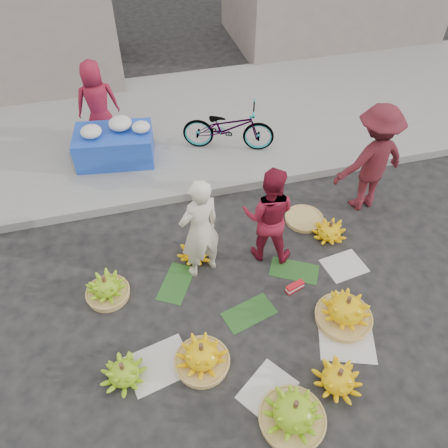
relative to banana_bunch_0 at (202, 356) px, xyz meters
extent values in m
plane|color=black|center=(0.82, 0.72, -0.18)|extent=(80.00, 80.00, 0.00)
cube|color=gray|center=(0.82, 2.92, -0.11)|extent=(40.00, 0.25, 0.15)
cube|color=gray|center=(0.82, 5.02, -0.12)|extent=(40.00, 4.00, 0.12)
cylinder|color=#B28D4A|center=(0.00, 0.00, -0.14)|extent=(0.61, 0.61, 0.09)
cylinder|color=#4D2F1F|center=(0.00, 0.00, 0.19)|extent=(0.05, 0.05, 0.12)
cylinder|color=#4D2F1F|center=(-0.87, 0.06, 0.07)|extent=(0.05, 0.05, 0.12)
cylinder|color=#B28D4A|center=(0.76, -0.86, -0.14)|extent=(0.67, 0.67, 0.09)
cylinder|color=#4D2F1F|center=(0.76, -0.86, 0.22)|extent=(0.05, 0.05, 0.12)
cylinder|color=#4D2F1F|center=(1.38, -0.61, 0.08)|extent=(0.05, 0.05, 0.12)
cylinder|color=#B28D4A|center=(1.81, 0.13, -0.14)|extent=(0.68, 0.68, 0.09)
cylinder|color=#4D2F1F|center=(1.81, 0.13, 0.22)|extent=(0.05, 0.05, 0.12)
cylinder|color=#4D2F1F|center=(2.24, 1.49, 0.07)|extent=(0.05, 0.05, 0.12)
cylinder|color=#B28D4A|center=(-0.96, 1.24, -0.14)|extent=(0.54, 0.54, 0.09)
cylinder|color=#4D2F1F|center=(-0.96, 1.24, 0.15)|extent=(0.05, 0.05, 0.12)
cylinder|color=#4D2F1F|center=(0.27, 1.60, 0.06)|extent=(0.05, 0.05, 0.12)
cylinder|color=#B28D4A|center=(2.02, 1.89, -0.15)|extent=(0.71, 0.71, 0.06)
cube|color=red|center=(1.41, 0.71, -0.12)|extent=(0.27, 0.15, 0.10)
imported|color=#ECE1C6|center=(0.31, 1.37, 0.59)|extent=(0.66, 0.54, 1.55)
imported|color=maroon|center=(1.24, 1.43, 0.55)|extent=(0.88, 0.80, 1.47)
imported|color=maroon|center=(3.02, 2.03, 0.68)|extent=(1.19, 0.78, 1.72)
cube|color=#1C41BA|center=(-0.59, 4.06, 0.21)|extent=(1.38, 0.97, 0.53)
ellipsoid|color=silver|center=(-0.90, 4.01, 0.57)|extent=(0.34, 0.34, 0.19)
ellipsoid|color=silver|center=(-0.43, 4.11, 0.58)|extent=(0.38, 0.38, 0.21)
ellipsoid|color=silver|center=(-0.11, 3.95, 0.55)|extent=(0.30, 0.30, 0.16)
cylinder|color=slate|center=(-1.18, 3.89, 0.11)|extent=(0.30, 0.30, 0.34)
imported|color=maroon|center=(-0.74, 4.71, 0.68)|extent=(0.76, 0.53, 1.48)
imported|color=gray|center=(1.37, 3.89, 0.36)|extent=(1.06, 1.69, 0.84)
camera|label=1|loc=(-0.38, -2.39, 4.48)|focal=35.00mm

